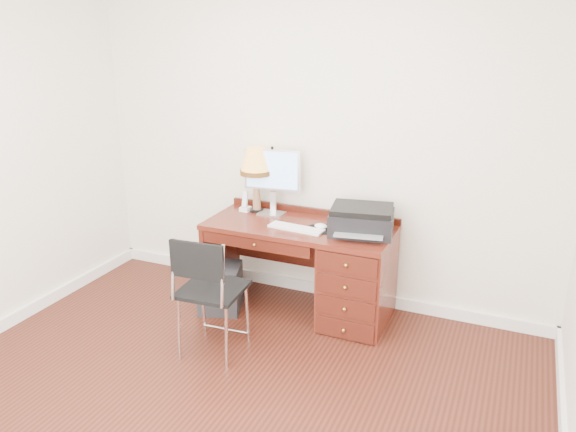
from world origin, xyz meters
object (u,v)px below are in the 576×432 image
at_px(printer, 362,220).
at_px(phone, 245,205).
at_px(desk, 337,270).
at_px(leg_lamp, 256,165).
at_px(equipment_box, 220,288).
at_px(monitor, 273,173).
at_px(chair, 207,284).

relative_size(printer, phone, 3.08).
relative_size(desk, leg_lamp, 2.72).
height_order(desk, equipment_box, desk).
bearing_deg(desk, leg_lamp, 167.70).
bearing_deg(printer, monitor, 158.82).
bearing_deg(phone, chair, -75.29).
height_order(printer, chair, printer).
bearing_deg(printer, equipment_box, -176.12).
bearing_deg(leg_lamp, monitor, 2.16).
bearing_deg(printer, chair, -142.90).
bearing_deg(equipment_box, chair, -85.50).
bearing_deg(monitor, equipment_box, -130.17).
distance_m(phone, equipment_box, 0.73).
relative_size(desk, equipment_box, 3.89).
distance_m(desk, monitor, 0.95).
relative_size(monitor, phone, 3.20).
distance_m(printer, phone, 1.07).
height_order(desk, chair, chair).
relative_size(phone, chair, 0.19).
xyz_separation_m(monitor, leg_lamp, (-0.15, -0.01, 0.06)).
distance_m(printer, chair, 1.27).
height_order(monitor, printer, monitor).
bearing_deg(monitor, leg_lamp, 175.36).
xyz_separation_m(leg_lamp, equipment_box, (-0.14, -0.43, -0.96)).
bearing_deg(printer, leg_lamp, 160.81).
relative_size(chair, equipment_box, 2.37).
xyz_separation_m(desk, phone, (-0.88, 0.14, 0.39)).
relative_size(printer, chair, 0.58).
xyz_separation_m(desk, chair, (-0.65, -0.89, 0.14)).
bearing_deg(chair, equipment_box, 109.03).
distance_m(desk, printer, 0.48).
height_order(chair, equipment_box, chair).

